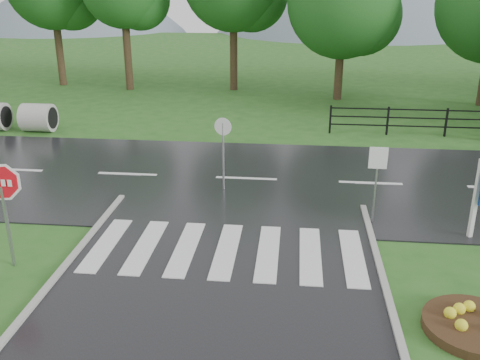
# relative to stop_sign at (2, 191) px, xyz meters

# --- Properties ---
(main_road) EXTENTS (90.00, 8.00, 0.04)m
(main_road) POSITION_rel_stop_sign_xyz_m (4.79, 6.11, -1.83)
(main_road) COLOR black
(main_road) RESTS_ON ground
(crosswalk) EXTENTS (6.50, 2.80, 0.02)m
(crosswalk) POSITION_rel_stop_sign_xyz_m (4.79, 1.11, -1.77)
(crosswalk) COLOR silver
(crosswalk) RESTS_ON ground
(fence_west) EXTENTS (9.58, 0.08, 1.20)m
(fence_west) POSITION_rel_stop_sign_xyz_m (12.54, 12.11, -1.10)
(fence_west) COLOR black
(fence_west) RESTS_ON ground
(hills) EXTENTS (102.00, 48.00, 48.00)m
(hills) POSITION_rel_stop_sign_xyz_m (8.28, 61.11, -17.36)
(hills) COLOR slate
(hills) RESTS_ON ground
(treeline) EXTENTS (83.20, 5.20, 10.00)m
(treeline) POSITION_rel_stop_sign_xyz_m (5.79, 20.11, -1.83)
(treeline) COLOR #1B591D
(treeline) RESTS_ON ground
(stop_sign) EXTENTS (1.14, 0.27, 2.62)m
(stop_sign) POSITION_rel_stop_sign_xyz_m (0.00, 0.00, 0.00)
(stop_sign) COLOR #939399
(stop_sign) RESTS_ON ground
(flower_bed) EXTENTS (1.91, 1.91, 0.38)m
(flower_bed) POSITION_rel_stop_sign_xyz_m (9.79, -1.43, -1.69)
(flower_bed) COLOR #332111
(flower_bed) RESTS_ON ground
(reg_sign_small) EXTENTS (0.48, 0.06, 2.14)m
(reg_sign_small) POSITION_rel_stop_sign_xyz_m (8.48, 3.18, -0.31)
(reg_sign_small) COLOR #939399
(reg_sign_small) RESTS_ON ground
(reg_sign_round) EXTENTS (0.53, 0.15, 2.32)m
(reg_sign_round) POSITION_rel_stop_sign_xyz_m (4.17, 5.12, -0.37)
(reg_sign_round) COLOR #939399
(reg_sign_round) RESTS_ON ground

